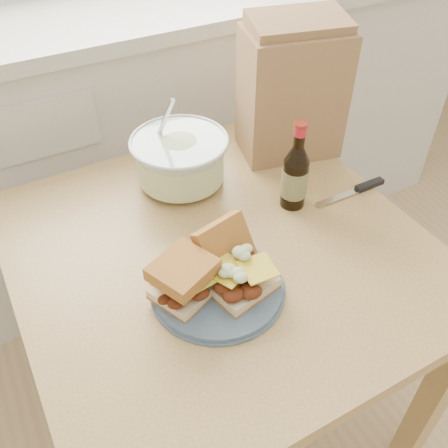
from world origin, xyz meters
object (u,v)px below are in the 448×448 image
beer_bottle (295,176)px  plate (218,287)px  coleslaw_bowl (180,161)px  paper_bag (292,94)px  dining_table (221,279)px

beer_bottle → plate: bearing=-157.4°
coleslaw_bowl → paper_bag: paper_bag is taller
coleslaw_bowl → beer_bottle: (0.19, -0.20, 0.02)m
beer_bottle → dining_table: bearing=-173.7°
dining_table → plate: (-0.06, -0.10, 0.11)m
plate → coleslaw_bowl: 0.36m
dining_table → plate: plate is taller
plate → paper_bag: paper_bag is taller
coleslaw_bowl → paper_bag: size_ratio=0.73×
dining_table → beer_bottle: bearing=11.8°
coleslaw_bowl → paper_bag: 0.32m
coleslaw_bowl → beer_bottle: coleslaw_bowl is taller
dining_table → coleslaw_bowl: coleslaw_bowl is taller
dining_table → plate: bearing=-121.6°
dining_table → beer_bottle: size_ratio=3.99×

